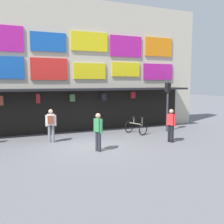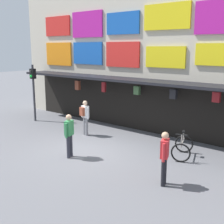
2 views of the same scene
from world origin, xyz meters
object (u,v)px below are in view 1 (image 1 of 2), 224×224
(pedestrian_in_white, at_px, (171,124))
(bicycle_parked, at_px, (136,127))
(pedestrian_in_purple, at_px, (98,130))
(traffic_light_far, at_px, (167,97))
(pedestrian_in_green, at_px, (51,123))

(pedestrian_in_white, bearing_deg, bicycle_parked, 104.27)
(bicycle_parked, height_order, pedestrian_in_purple, pedestrian_in_purple)
(traffic_light_far, distance_m, bicycle_parked, 2.76)
(traffic_light_far, bearing_deg, pedestrian_in_purple, -153.47)
(traffic_light_far, relative_size, bicycle_parked, 2.39)
(pedestrian_in_green, height_order, pedestrian_in_purple, same)
(pedestrian_in_green, bearing_deg, bicycle_parked, 3.04)
(pedestrian_in_purple, bearing_deg, pedestrian_in_green, 123.20)
(bicycle_parked, relative_size, pedestrian_in_white, 0.80)
(pedestrian_in_green, xyz_separation_m, pedestrian_in_white, (5.58, -2.26, -0.04))
(bicycle_parked, bearing_deg, traffic_light_far, -0.29)
(traffic_light_far, relative_size, pedestrian_in_white, 1.90)
(pedestrian_in_purple, bearing_deg, bicycle_parked, 39.50)
(pedestrian_in_purple, bearing_deg, traffic_light_far, 26.53)
(pedestrian_in_green, bearing_deg, traffic_light_far, 2.03)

